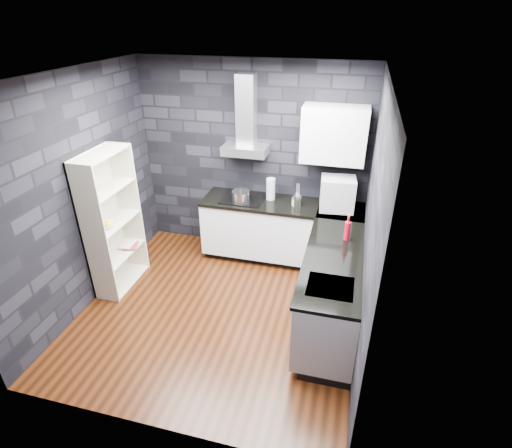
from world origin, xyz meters
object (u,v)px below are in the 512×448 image
at_px(pot, 241,197).
at_px(storage_jar, 295,202).
at_px(glass_vase, 271,189).
at_px(red_bottle, 347,231).
at_px(bookshelf, 113,223).
at_px(utensil_crock, 297,201).
at_px(fruit_bowl, 106,225).
at_px(appliance_garage, 337,194).

relative_size(pot, storage_jar, 2.34).
bearing_deg(glass_vase, red_bottle, -38.42).
height_order(storage_jar, bookshelf, bookshelf).
relative_size(utensil_crock, fruit_bowl, 0.67).
bearing_deg(bookshelf, storage_jar, 16.27).
bearing_deg(bookshelf, utensil_crock, 15.96).
height_order(pot, utensil_crock, pot).
bearing_deg(glass_vase, pot, -150.44).
height_order(pot, glass_vase, glass_vase).
distance_m(storage_jar, bookshelf, 2.34).
bearing_deg(appliance_garage, glass_vase, 167.37).
bearing_deg(bookshelf, appliance_garage, 11.60).
bearing_deg(utensil_crock, storage_jar, -178.01).
distance_m(utensil_crock, red_bottle, 1.01).
bearing_deg(glass_vase, fruit_bowl, -143.43).
relative_size(pot, bookshelf, 0.13).
distance_m(pot, utensil_crock, 0.76).
xyz_separation_m(utensil_crock, appliance_garage, (0.51, 0.01, 0.15)).
xyz_separation_m(utensil_crock, bookshelf, (-2.13, -1.05, -0.07)).
height_order(pot, bookshelf, bookshelf).
distance_m(pot, appliance_garage, 1.28).
bearing_deg(pot, fruit_bowl, -141.74).
relative_size(glass_vase, fruit_bowl, 1.39).
bearing_deg(red_bottle, utensil_crock, 133.07).
relative_size(pot, glass_vase, 0.77).
xyz_separation_m(pot, storage_jar, (0.73, 0.09, -0.03)).
xyz_separation_m(glass_vase, fruit_bowl, (-1.74, -1.29, -0.11)).
bearing_deg(pot, utensil_crock, 6.81).
xyz_separation_m(glass_vase, bookshelf, (-1.74, -1.16, -0.15)).
relative_size(appliance_garage, fruit_bowl, 1.99).
xyz_separation_m(utensil_crock, red_bottle, (0.69, -0.74, 0.04)).
distance_m(glass_vase, storage_jar, 0.39).
height_order(glass_vase, bookshelf, bookshelf).
xyz_separation_m(storage_jar, utensil_crock, (0.03, 0.00, 0.02)).
bearing_deg(glass_vase, utensil_crock, -16.87).
distance_m(pot, storage_jar, 0.73).
bearing_deg(fruit_bowl, storage_jar, 29.18).
relative_size(glass_vase, bookshelf, 0.17).
distance_m(utensil_crock, appliance_garage, 0.54).
bearing_deg(red_bottle, storage_jar, 134.37).
relative_size(storage_jar, appliance_garage, 0.23).
xyz_separation_m(storage_jar, red_bottle, (0.72, -0.74, 0.06)).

